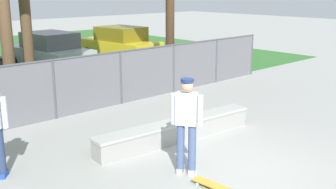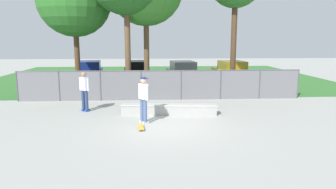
{
  "view_description": "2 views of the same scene",
  "coord_description": "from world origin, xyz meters",
  "px_view_note": "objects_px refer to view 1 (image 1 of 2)",
  "views": [
    {
      "loc": [
        -5.94,
        -4.45,
        3.41
      ],
      "look_at": [
        0.37,
        2.44,
        0.97
      ],
      "focal_mm": 43.59,
      "sensor_mm": 36.0,
      "label": 1
    },
    {
      "loc": [
        -0.64,
        -11.45,
        3.32
      ],
      "look_at": [
        0.15,
        1.75,
        0.94
      ],
      "focal_mm": 33.52,
      "sensor_mm": 36.0,
      "label": 2
    }
  ],
  "objects_px": {
    "skateboard": "(213,185)",
    "car_silver": "(49,52)",
    "skateboarder": "(187,122)",
    "concrete_ledge": "(177,130)",
    "car_yellow": "(120,44)"
  },
  "relations": [
    {
      "from": "car_yellow",
      "to": "skateboarder",
      "type": "bearing_deg",
      "value": -120.29
    },
    {
      "from": "skateboard",
      "to": "car_silver",
      "type": "xyz_separation_m",
      "value": [
        2.78,
        11.54,
        0.77
      ]
    },
    {
      "from": "concrete_ledge",
      "to": "skateboarder",
      "type": "distance_m",
      "value": 1.93
    },
    {
      "from": "concrete_ledge",
      "to": "car_silver",
      "type": "bearing_deg",
      "value": 80.35
    },
    {
      "from": "concrete_ledge",
      "to": "skateboarder",
      "type": "height_order",
      "value": "skateboarder"
    },
    {
      "from": "skateboard",
      "to": "concrete_ledge",
      "type": "bearing_deg",
      "value": 61.14
    },
    {
      "from": "concrete_ledge",
      "to": "skateboard",
      "type": "height_order",
      "value": "concrete_ledge"
    },
    {
      "from": "skateboarder",
      "to": "car_yellow",
      "type": "xyz_separation_m",
      "value": [
        6.33,
        10.83,
        -0.19
      ]
    },
    {
      "from": "concrete_ledge",
      "to": "skateboard",
      "type": "distance_m",
      "value": 2.45
    },
    {
      "from": "car_silver",
      "to": "skateboard",
      "type": "bearing_deg",
      "value": -103.54
    },
    {
      "from": "skateboard",
      "to": "skateboarder",
      "type": "bearing_deg",
      "value": 82.49
    },
    {
      "from": "concrete_ledge",
      "to": "car_yellow",
      "type": "height_order",
      "value": "car_yellow"
    },
    {
      "from": "skateboarder",
      "to": "car_yellow",
      "type": "distance_m",
      "value": 12.55
    },
    {
      "from": "skateboarder",
      "to": "car_silver",
      "type": "xyz_separation_m",
      "value": [
        2.68,
        10.78,
        -0.19
      ]
    },
    {
      "from": "skateboarder",
      "to": "car_yellow",
      "type": "height_order",
      "value": "skateboarder"
    }
  ]
}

